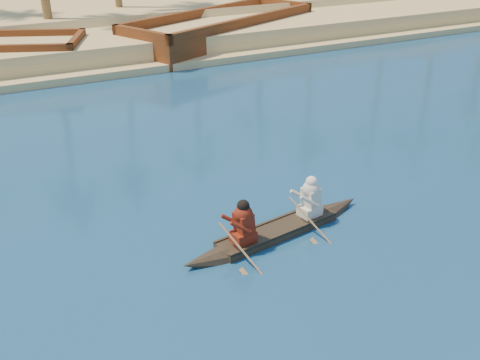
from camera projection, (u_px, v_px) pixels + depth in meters
canoe at (278, 224)px, 13.23m from camera, size 5.49×1.47×1.50m
barge_right at (222, 31)px, 31.91m from camera, size 13.52×9.07×2.15m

